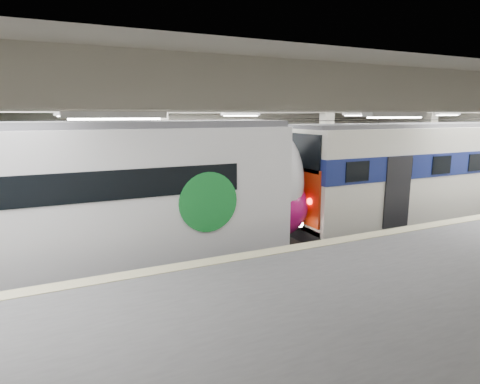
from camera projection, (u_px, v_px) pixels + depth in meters
station_hall at (290, 168)px, 12.99m from camera, size 36.00×24.00×5.75m
modern_emu at (118, 199)px, 12.52m from camera, size 14.87×3.07×4.75m
older_rer at (427, 171)px, 18.22m from camera, size 13.87×3.06×4.56m
far_train at (94, 180)px, 17.38m from camera, size 12.88×2.86×4.14m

